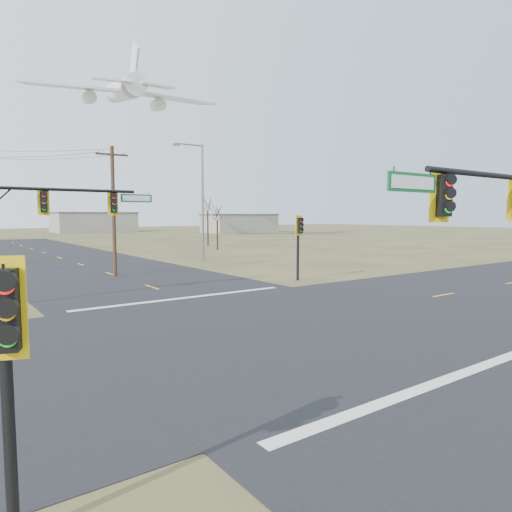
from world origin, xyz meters
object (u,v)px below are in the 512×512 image
(utility_pole_near, at_px, (114,209))
(mast_arm_far, at_px, (49,212))
(pedestal_signal_ne, at_px, (299,233))
(bare_tree_c, at_px, (217,212))
(pedestal_signal_sw, at_px, (6,334))
(streetlight_a, at_px, (200,196))
(bare_tree_d, at_px, (208,204))

(utility_pole_near, bearing_deg, mast_arm_far, -126.87)
(pedestal_signal_ne, relative_size, bare_tree_c, 0.71)
(mast_arm_far, bearing_deg, pedestal_signal_ne, 7.72)
(pedestal_signal_sw, bearing_deg, mast_arm_far, 99.00)
(streetlight_a, distance_m, bare_tree_d, 22.94)
(mast_arm_far, distance_m, bare_tree_d, 44.15)
(pedestal_signal_ne, height_order, bare_tree_c, bare_tree_c)
(streetlight_a, distance_m, bare_tree_c, 14.16)
(bare_tree_c, distance_m, bare_tree_d, 9.13)
(mast_arm_far, xyz_separation_m, streetlight_a, (16.45, 14.19, 1.72))
(utility_pole_near, bearing_deg, pedestal_signal_sw, -111.16)
(pedestal_signal_sw, distance_m, streetlight_a, 38.63)
(utility_pole_near, xyz_separation_m, bare_tree_c, (19.09, 17.51, 0.02))
(pedestal_signal_ne, relative_size, streetlight_a, 0.39)
(mast_arm_far, height_order, streetlight_a, streetlight_a)
(pedestal_signal_sw, relative_size, bare_tree_c, 0.63)
(pedestal_signal_sw, xyz_separation_m, streetlight_a, (20.66, 32.46, 3.41))
(mast_arm_far, relative_size, utility_pole_near, 0.95)
(mast_arm_far, bearing_deg, bare_tree_c, 59.23)
(pedestal_signal_sw, xyz_separation_m, bare_tree_c, (29.21, 43.66, 1.97))
(mast_arm_far, height_order, pedestal_signal_ne, mast_arm_far)
(mast_arm_far, xyz_separation_m, bare_tree_c, (25.00, 25.39, 0.29))
(pedestal_signal_sw, bearing_deg, pedestal_signal_ne, 62.52)
(pedestal_signal_sw, xyz_separation_m, utility_pole_near, (10.12, 26.15, 1.95))
(pedestal_signal_ne, height_order, bare_tree_d, bare_tree_d)
(mast_arm_far, distance_m, utility_pole_near, 9.86)
(bare_tree_d, bearing_deg, utility_pole_near, -130.96)
(streetlight_a, bearing_deg, pedestal_signal_sw, -113.73)
(pedestal_signal_ne, relative_size, pedestal_signal_sw, 1.13)
(pedestal_signal_sw, relative_size, utility_pole_near, 0.42)
(pedestal_signal_sw, bearing_deg, bare_tree_c, 78.20)
(pedestal_signal_ne, xyz_separation_m, pedestal_signal_sw, (-19.47, -16.65, -0.34))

